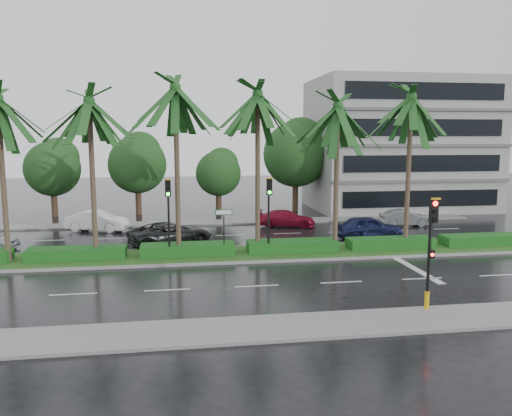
{
  "coord_description": "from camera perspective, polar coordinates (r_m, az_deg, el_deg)",
  "views": [
    {
      "loc": [
        -3.31,
        -26.66,
        6.71
      ],
      "look_at": [
        0.95,
        1.5,
        2.65
      ],
      "focal_mm": 35.0,
      "sensor_mm": 36.0,
      "label": 1
    }
  ],
  "objects": [
    {
      "name": "hedge",
      "position": [
        28.55,
        -1.75,
        -4.55
      ],
      "size": [
        35.2,
        1.4,
        0.6
      ],
      "color": "#164F19",
      "rests_on": "median"
    },
    {
      "name": "signal_near",
      "position": [
        20.06,
        19.33,
        -4.45
      ],
      "size": [
        0.34,
        0.45,
        4.36
      ],
      "color": "black",
      "rests_on": "near_sidewalk"
    },
    {
      "name": "signal_median_left",
      "position": [
        27.22,
        -9.98,
        0.16
      ],
      "size": [
        0.34,
        0.42,
        4.36
      ],
      "color": "black",
      "rests_on": "median"
    },
    {
      "name": "bg_trees",
      "position": [
        44.49,
        -3.22,
        5.52
      ],
      "size": [
        32.6,
        5.88,
        8.5
      ],
      "color": "#362418",
      "rests_on": "ground"
    },
    {
      "name": "building",
      "position": [
        49.06,
        15.97,
        6.98
      ],
      "size": [
        16.0,
        10.0,
        12.0
      ],
      "primitive_type": "cube",
      "color": "gray",
      "rests_on": "ground"
    },
    {
      "name": "car_red",
      "position": [
        37.65,
        3.48,
        -1.2
      ],
      "size": [
        2.81,
        4.62,
        1.25
      ],
      "primitive_type": "imported",
      "rotation": [
        0.0,
        0.0,
        1.31
      ],
      "color": "maroon",
      "rests_on": "ground"
    },
    {
      "name": "signal_median_right",
      "position": [
        27.63,
        1.49,
        0.39
      ],
      "size": [
        0.34,
        0.42,
        4.36
      ],
      "color": "black",
      "rests_on": "median"
    },
    {
      "name": "ground",
      "position": [
        27.69,
        -1.49,
        -5.91
      ],
      "size": [
        120.0,
        120.0,
        0.0
      ],
      "primitive_type": "plane",
      "color": "black",
      "rests_on": "ground"
    },
    {
      "name": "street_sign",
      "position": [
        27.62,
        -3.69,
        -1.46
      ],
      "size": [
        0.95,
        0.09,
        2.6
      ],
      "color": "black",
      "rests_on": "median"
    },
    {
      "name": "palm_row",
      "position": [
        27.79,
        -4.43,
        11.17
      ],
      "size": [
        26.3,
        4.2,
        10.01
      ],
      "color": "#483729",
      "rests_on": "median"
    },
    {
      "name": "far_sidewalk",
      "position": [
        39.36,
        -3.66,
        -1.63
      ],
      "size": [
        40.0,
        2.0,
        0.12
      ],
      "primitive_type": "cube",
      "color": "gray",
      "rests_on": "ground"
    },
    {
      "name": "near_sidewalk",
      "position": [
        18.06,
        2.64,
        -13.5
      ],
      "size": [
        40.0,
        2.4,
        0.12
      ],
      "primitive_type": "cube",
      "color": "gray",
      "rests_on": "ground"
    },
    {
      "name": "car_darkgrey",
      "position": [
        31.69,
        -9.72,
        -2.89
      ],
      "size": [
        4.22,
        5.73,
        1.45
      ],
      "primitive_type": "imported",
      "rotation": [
        0.0,
        0.0,
        1.97
      ],
      "color": "black",
      "rests_on": "ground"
    },
    {
      "name": "car_white",
      "position": [
        37.64,
        -17.7,
        -1.42
      ],
      "size": [
        2.73,
        4.66,
        1.45
      ],
      "primitive_type": "imported",
      "rotation": [
        0.0,
        0.0,
        1.28
      ],
      "color": "white",
      "rests_on": "ground"
    },
    {
      "name": "lane_markings",
      "position": [
        27.8,
        4.87,
        -5.86
      ],
      "size": [
        34.0,
        13.06,
        0.01
      ],
      "color": "silver",
      "rests_on": "ground"
    },
    {
      "name": "median",
      "position": [
        28.63,
        -1.74,
        -5.28
      ],
      "size": [
        36.0,
        4.0,
        0.15
      ],
      "color": "gray",
      "rests_on": "ground"
    },
    {
      "name": "car_grey",
      "position": [
        39.57,
        16.65,
        -1.09
      ],
      "size": [
        1.7,
        3.84,
        1.23
      ],
      "primitive_type": "imported",
      "rotation": [
        0.0,
        0.0,
        1.46
      ],
      "color": "slate",
      "rests_on": "ground"
    },
    {
      "name": "car_blue",
      "position": [
        34.04,
        12.75,
        -2.16
      ],
      "size": [
        1.81,
        4.45,
        1.51
      ],
      "primitive_type": "imported",
      "rotation": [
        0.0,
        0.0,
        1.58
      ],
      "color": "#181D49",
      "rests_on": "ground"
    }
  ]
}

